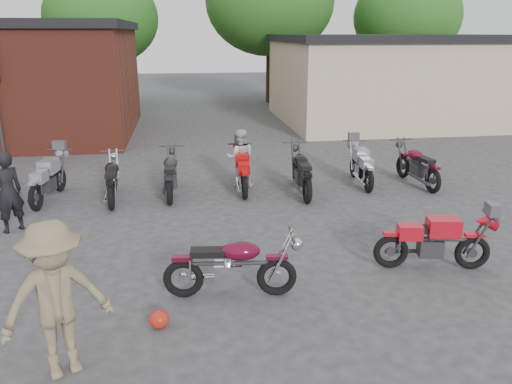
{
  "coord_description": "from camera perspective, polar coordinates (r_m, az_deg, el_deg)",
  "views": [
    {
      "loc": [
        -0.98,
        -6.71,
        3.84
      ],
      "look_at": [
        0.36,
        2.39,
        0.9
      ],
      "focal_mm": 35.0,
      "sensor_mm": 36.0,
      "label": 1
    }
  ],
  "objects": [
    {
      "name": "ground",
      "position": [
        7.79,
        -0.05,
        -11.79
      ],
      "size": [
        90.0,
        90.0,
        0.0
      ],
      "primitive_type": "plane",
      "color": "#323235"
    },
    {
      "name": "vintage_motorcycle",
      "position": [
        7.54,
        -2.69,
        -8.04
      ],
      "size": [
        2.0,
        0.84,
        1.13
      ],
      "primitive_type": null,
      "rotation": [
        0.0,
        0.0,
        -0.1
      ],
      "color": "#530A1E",
      "rests_on": "ground"
    },
    {
      "name": "person_dark",
      "position": [
        11.04,
        -26.52,
        -0.04
      ],
      "size": [
        0.71,
        0.69,
        1.65
      ],
      "primitive_type": "imported",
      "rotation": [
        0.0,
        0.0,
        3.85
      ],
      "color": "black",
      "rests_on": "ground"
    },
    {
      "name": "tree_2",
      "position": [
        29.14,
        1.56,
        18.82
      ],
      "size": [
        7.04,
        7.04,
        8.8
      ],
      "primitive_type": null,
      "color": "#1B4E15",
      "rests_on": "ground"
    },
    {
      "name": "person_tan",
      "position": [
        6.19,
        -21.85,
        -11.43
      ],
      "size": [
        1.42,
        1.16,
        1.91
      ],
      "primitive_type": "imported",
      "rotation": [
        0.0,
        0.0,
        0.43
      ],
      "color": "#79664B",
      "rests_on": "ground"
    },
    {
      "name": "row_bike_2",
      "position": [
        12.35,
        -16.11,
        1.64
      ],
      "size": [
        0.76,
        1.99,
        1.13
      ],
      "primitive_type": null,
      "rotation": [
        0.0,
        0.0,
        1.63
      ],
      "color": "black",
      "rests_on": "ground"
    },
    {
      "name": "person_light",
      "position": [
        12.91,
        -1.81,
        3.89
      ],
      "size": [
        0.78,
        0.64,
        1.51
      ],
      "primitive_type": "imported",
      "rotation": [
        0.0,
        0.0,
        3.05
      ],
      "color": "beige",
      "rests_on": "ground"
    },
    {
      "name": "row_bike_3",
      "position": [
        12.41,
        -9.72,
        2.27
      ],
      "size": [
        0.73,
        2.05,
        1.18
      ],
      "primitive_type": null,
      "rotation": [
        0.0,
        0.0,
        1.54
      ],
      "color": "black",
      "rests_on": "ground"
    },
    {
      "name": "row_bike_6",
      "position": [
        13.41,
        11.94,
        3.19
      ],
      "size": [
        0.78,
        1.98,
        1.13
      ],
      "primitive_type": null,
      "rotation": [
        0.0,
        0.0,
        1.5
      ],
      "color": "gray",
      "rests_on": "ground"
    },
    {
      "name": "row_bike_5",
      "position": [
        12.41,
        5.22,
        2.61
      ],
      "size": [
        0.82,
        2.17,
        1.24
      ],
      "primitive_type": null,
      "rotation": [
        0.0,
        0.0,
        1.51
      ],
      "color": "black",
      "rests_on": "ground"
    },
    {
      "name": "sportbike",
      "position": [
        8.92,
        19.8,
        -5.04
      ],
      "size": [
        1.96,
        0.95,
        1.09
      ],
      "primitive_type": null,
      "rotation": [
        0.0,
        0.0,
        -0.18
      ],
      "color": "red",
      "rests_on": "ground"
    },
    {
      "name": "row_bike_7",
      "position": [
        13.76,
        17.95,
        3.17
      ],
      "size": [
        0.85,
        2.07,
        1.17
      ],
      "primitive_type": null,
      "rotation": [
        0.0,
        0.0,
        1.66
      ],
      "color": "#550A22",
      "rests_on": "ground"
    },
    {
      "name": "row_bike_1",
      "position": [
        12.84,
        -22.7,
        1.63
      ],
      "size": [
        0.93,
        2.08,
        1.16
      ],
      "primitive_type": null,
      "rotation": [
        0.0,
        0.0,
        1.43
      ],
      "color": "gray",
      "rests_on": "ground"
    },
    {
      "name": "stucco_building",
      "position": [
        23.78,
        15.51,
        12.06
      ],
      "size": [
        10.0,
        8.0,
        3.5
      ],
      "primitive_type": "cube",
      "color": "gray",
      "rests_on": "ground"
    },
    {
      "name": "tree_3",
      "position": [
        31.51,
        16.71,
        16.95
      ],
      "size": [
        6.08,
        6.08,
        7.6
      ],
      "primitive_type": null,
      "color": "#1B4E15",
      "rests_on": "ground"
    },
    {
      "name": "helmet",
      "position": [
        7.12,
        -11.03,
        -14.06
      ],
      "size": [
        0.33,
        0.33,
        0.25
      ],
      "primitive_type": "ellipsoid",
      "rotation": [
        0.0,
        0.0,
        0.23
      ],
      "color": "#B22013",
      "rests_on": "ground"
    },
    {
      "name": "tree_1",
      "position": [
        28.99,
        -17.08,
        16.72
      ],
      "size": [
        5.92,
        5.92,
        7.4
      ],
      "primitive_type": null,
      "color": "#1B4E15",
      "rests_on": "ground"
    },
    {
      "name": "row_bike_4",
      "position": [
        12.62,
        -1.56,
        2.72
      ],
      "size": [
        0.74,
        2.01,
        1.15
      ],
      "primitive_type": null,
      "rotation": [
        0.0,
        0.0,
        1.52
      ],
      "color": "#B50F11",
      "rests_on": "ground"
    }
  ]
}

